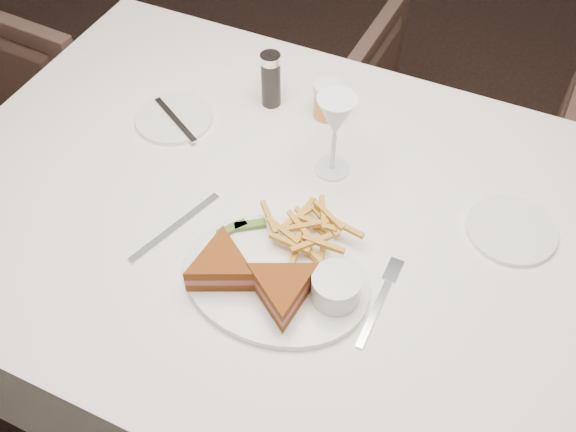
% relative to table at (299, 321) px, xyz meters
% --- Properties ---
extents(ground, '(5.00, 5.00, 0.00)m').
position_rel_table_xyz_m(ground, '(-0.19, -0.05, -0.38)').
color(ground, black).
rests_on(ground, ground).
extents(table, '(1.48, 1.05, 0.75)m').
position_rel_table_xyz_m(table, '(0.00, 0.00, 0.00)').
color(table, white).
rests_on(table, ground).
extents(chair_far, '(0.66, 0.62, 0.65)m').
position_rel_table_xyz_m(chair_far, '(0.07, 0.82, -0.05)').
color(chair_far, '#48342C').
rests_on(chair_far, ground).
extents(table_setting, '(0.86, 0.58, 0.18)m').
position_rel_table_xyz_m(table_setting, '(0.01, -0.05, 0.41)').
color(table_setting, white).
rests_on(table_setting, table).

